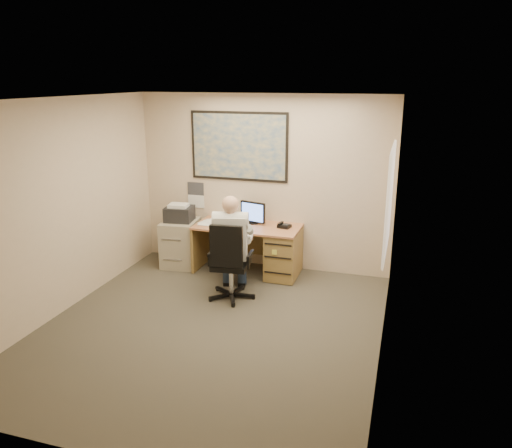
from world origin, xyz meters
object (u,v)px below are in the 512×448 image
(office_chair, at_px, (229,277))
(filing_cabinet, at_px, (181,239))
(desk, at_px, (269,247))
(person, at_px, (232,248))

(office_chair, bearing_deg, filing_cabinet, 134.00)
(filing_cabinet, bearing_deg, office_chair, -46.88)
(desk, height_order, filing_cabinet, desk)
(desk, distance_m, office_chair, 1.08)
(desk, relative_size, office_chair, 1.45)
(desk, bearing_deg, filing_cabinet, -178.76)
(desk, xyz_separation_m, person, (-0.25, -0.96, 0.28))
(filing_cabinet, relative_size, office_chair, 0.92)
(filing_cabinet, bearing_deg, person, -44.39)
(person, bearing_deg, office_chair, -107.08)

